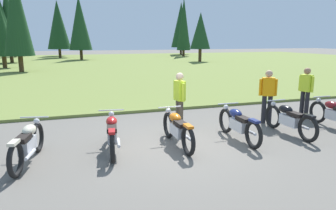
{
  "coord_description": "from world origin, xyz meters",
  "views": [
    {
      "loc": [
        -2.54,
        -7.0,
        2.59
      ],
      "look_at": [
        0.0,
        0.6,
        0.9
      ],
      "focal_mm": 33.36,
      "sensor_mm": 36.0,
      "label": 1
    }
  ],
  "objects_px": {
    "rider_checking_bike": "(306,89)",
    "rider_near_row_end": "(268,93)",
    "motorcycle_orange": "(177,129)",
    "rider_in_hivis_vest": "(180,98)",
    "motorcycle_navy": "(238,124)",
    "motorcycle_red": "(112,133)",
    "motorcycle_maroon": "(335,114)",
    "motorcycle_cream": "(28,143)",
    "motorcycle_black": "(289,119)"
  },
  "relations": [
    {
      "from": "motorcycle_red",
      "to": "motorcycle_orange",
      "type": "distance_m",
      "value": 1.59
    },
    {
      "from": "motorcycle_navy",
      "to": "rider_in_hivis_vest",
      "type": "relative_size",
      "value": 1.26
    },
    {
      "from": "motorcycle_orange",
      "to": "motorcycle_navy",
      "type": "distance_m",
      "value": 1.67
    },
    {
      "from": "motorcycle_navy",
      "to": "rider_in_hivis_vest",
      "type": "bearing_deg",
      "value": 130.01
    },
    {
      "from": "rider_near_row_end",
      "to": "rider_checking_bike",
      "type": "bearing_deg",
      "value": 9.46
    },
    {
      "from": "rider_checking_bike",
      "to": "motorcycle_cream",
      "type": "bearing_deg",
      "value": -170.37
    },
    {
      "from": "motorcycle_cream",
      "to": "motorcycle_black",
      "type": "relative_size",
      "value": 0.99
    },
    {
      "from": "motorcycle_red",
      "to": "motorcycle_maroon",
      "type": "height_order",
      "value": "same"
    },
    {
      "from": "motorcycle_red",
      "to": "rider_checking_bike",
      "type": "relative_size",
      "value": 1.25
    },
    {
      "from": "motorcycle_black",
      "to": "rider_in_hivis_vest",
      "type": "distance_m",
      "value": 3.09
    },
    {
      "from": "motorcycle_orange",
      "to": "motorcycle_cream",
      "type": "bearing_deg",
      "value": -179.4
    },
    {
      "from": "motorcycle_red",
      "to": "rider_checking_bike",
      "type": "xyz_separation_m",
      "value": [
        6.68,
        1.28,
        0.51
      ]
    },
    {
      "from": "motorcycle_cream",
      "to": "motorcycle_maroon",
      "type": "distance_m",
      "value": 8.32
    },
    {
      "from": "motorcycle_maroon",
      "to": "rider_near_row_end",
      "type": "xyz_separation_m",
      "value": [
        -1.54,
        1.16,
        0.51
      ]
    },
    {
      "from": "rider_checking_bike",
      "to": "motorcycle_orange",
      "type": "bearing_deg",
      "value": -164.6
    },
    {
      "from": "motorcycle_red",
      "to": "motorcycle_orange",
      "type": "xyz_separation_m",
      "value": [
        1.58,
        -0.13,
        0.0
      ]
    },
    {
      "from": "motorcycle_cream",
      "to": "motorcycle_navy",
      "type": "bearing_deg",
      "value": -0.39
    },
    {
      "from": "motorcycle_black",
      "to": "motorcycle_orange",
      "type": "bearing_deg",
      "value": 178.37
    },
    {
      "from": "rider_near_row_end",
      "to": "rider_in_hivis_vest",
      "type": "bearing_deg",
      "value": 176.66
    },
    {
      "from": "motorcycle_orange",
      "to": "rider_near_row_end",
      "type": "bearing_deg",
      "value": 18.27
    },
    {
      "from": "motorcycle_orange",
      "to": "rider_near_row_end",
      "type": "height_order",
      "value": "rider_near_row_end"
    },
    {
      "from": "motorcycle_orange",
      "to": "rider_checking_bike",
      "type": "distance_m",
      "value": 5.31
    },
    {
      "from": "motorcycle_cream",
      "to": "motorcycle_orange",
      "type": "height_order",
      "value": "same"
    },
    {
      "from": "rider_in_hivis_vest",
      "to": "motorcycle_orange",
      "type": "bearing_deg",
      "value": -112.5
    },
    {
      "from": "rider_in_hivis_vest",
      "to": "rider_checking_bike",
      "type": "bearing_deg",
      "value": 1.47
    },
    {
      "from": "motorcycle_black",
      "to": "motorcycle_maroon",
      "type": "height_order",
      "value": "same"
    },
    {
      "from": "motorcycle_red",
      "to": "rider_near_row_end",
      "type": "relative_size",
      "value": 1.25
    },
    {
      "from": "motorcycle_maroon",
      "to": "motorcycle_orange",
      "type": "bearing_deg",
      "value": 179.48
    },
    {
      "from": "motorcycle_black",
      "to": "motorcycle_red",
      "type": "bearing_deg",
      "value": 177.42
    },
    {
      "from": "motorcycle_red",
      "to": "motorcycle_black",
      "type": "distance_m",
      "value": 4.84
    },
    {
      "from": "motorcycle_orange",
      "to": "motorcycle_maroon",
      "type": "relative_size",
      "value": 1.0
    },
    {
      "from": "motorcycle_cream",
      "to": "rider_in_hivis_vest",
      "type": "distance_m",
      "value": 4.17
    },
    {
      "from": "motorcycle_red",
      "to": "rider_checking_bike",
      "type": "height_order",
      "value": "rider_checking_bike"
    },
    {
      "from": "rider_checking_bike",
      "to": "rider_near_row_end",
      "type": "bearing_deg",
      "value": -170.54
    },
    {
      "from": "motorcycle_navy",
      "to": "rider_in_hivis_vest",
      "type": "height_order",
      "value": "rider_in_hivis_vest"
    },
    {
      "from": "motorcycle_cream",
      "to": "motorcycle_maroon",
      "type": "xyz_separation_m",
      "value": [
        8.32,
        -0.01,
        0.0
      ]
    },
    {
      "from": "motorcycle_cream",
      "to": "motorcycle_navy",
      "type": "distance_m",
      "value": 5.06
    },
    {
      "from": "rider_near_row_end",
      "to": "motorcycle_red",
      "type": "bearing_deg",
      "value": -168.7
    },
    {
      "from": "motorcycle_black",
      "to": "motorcycle_maroon",
      "type": "bearing_deg",
      "value": 1.65
    },
    {
      "from": "rider_checking_bike",
      "to": "rider_in_hivis_vest",
      "type": "height_order",
      "value": "same"
    },
    {
      "from": "rider_in_hivis_vest",
      "to": "rider_near_row_end",
      "type": "height_order",
      "value": "same"
    },
    {
      "from": "motorcycle_orange",
      "to": "motorcycle_black",
      "type": "height_order",
      "value": "same"
    },
    {
      "from": "motorcycle_orange",
      "to": "rider_checking_bike",
      "type": "height_order",
      "value": "rider_checking_bike"
    },
    {
      "from": "motorcycle_cream",
      "to": "rider_checking_bike",
      "type": "height_order",
      "value": "rider_checking_bike"
    },
    {
      "from": "motorcycle_orange",
      "to": "motorcycle_black",
      "type": "relative_size",
      "value": 1.0
    },
    {
      "from": "motorcycle_navy",
      "to": "motorcycle_maroon",
      "type": "distance_m",
      "value": 3.26
    },
    {
      "from": "motorcycle_navy",
      "to": "rider_near_row_end",
      "type": "xyz_separation_m",
      "value": [
        1.72,
        1.19,
        0.51
      ]
    },
    {
      "from": "motorcycle_orange",
      "to": "motorcycle_black",
      "type": "bearing_deg",
      "value": -1.63
    },
    {
      "from": "motorcycle_red",
      "to": "motorcycle_navy",
      "type": "height_order",
      "value": "same"
    },
    {
      "from": "motorcycle_cream",
      "to": "rider_in_hivis_vest",
      "type": "relative_size",
      "value": 1.24
    }
  ]
}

